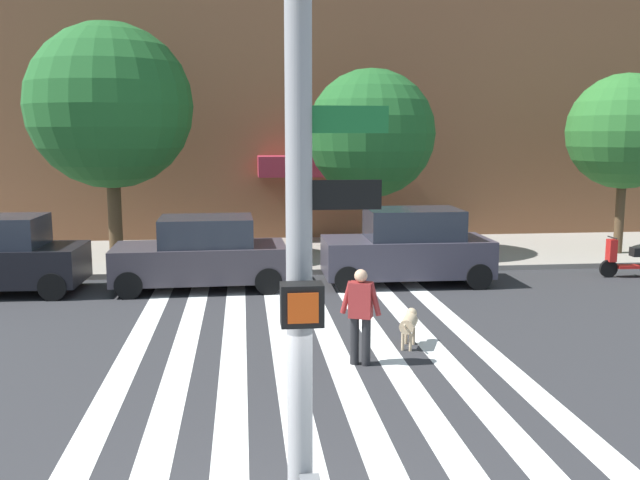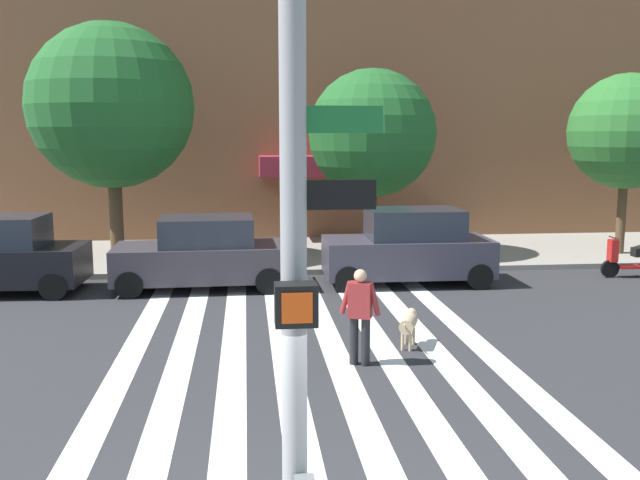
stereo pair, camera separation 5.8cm
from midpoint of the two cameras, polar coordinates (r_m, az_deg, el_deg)
ground_plane at (r=12.55m, az=-4.84°, el=-9.16°), size 160.00×160.00×0.00m
sidewalk_far at (r=21.90m, az=-5.44°, el=-1.21°), size 80.00×6.00×0.15m
crosswalk_stripes at (r=12.59m, az=-0.79°, el=-9.04°), size 6.75×12.67×0.01m
traffic_light_pole at (r=4.56m, az=-1.73°, el=4.55°), size 0.74×0.46×5.80m
parked_car_behind_first at (r=17.52m, az=-9.58°, el=-1.15°), size 4.30×2.11×1.81m
parked_car_third_in_line at (r=17.97m, az=7.44°, el=-0.64°), size 4.29×1.99×1.95m
parked_scooter at (r=20.49m, az=24.38°, el=-1.51°), size 1.63×0.50×1.11m
street_tree_nearest at (r=20.84m, az=-16.79°, el=10.52°), size 4.69×4.69×6.83m
street_tree_middle at (r=21.09m, az=4.41°, el=8.74°), size 3.86×3.86×5.65m
street_tree_further at (r=23.32m, az=24.09°, el=8.17°), size 3.52×3.52×5.54m
pedestrian_dog_walker at (r=11.58m, az=3.47°, el=-5.90°), size 0.68×0.37×1.64m
dog_on_leash at (r=12.75m, az=7.48°, el=-6.83°), size 0.49×0.94×0.65m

